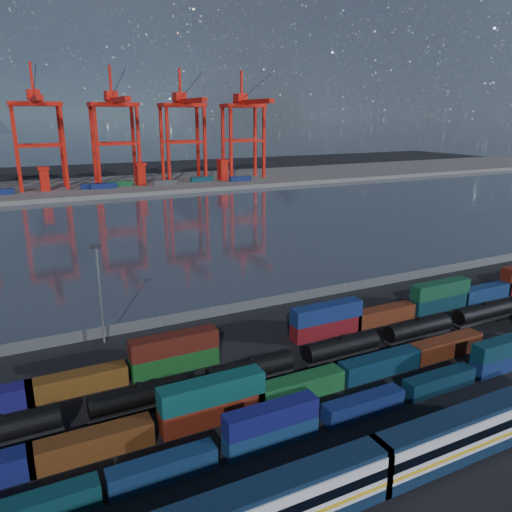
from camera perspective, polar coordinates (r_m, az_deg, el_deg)
name	(u,v)px	position (r m, az deg, el deg)	size (l,w,h in m)	color
ground	(348,372)	(75.87, 10.49, -12.89)	(700.00, 700.00, 0.00)	black
harbor_water	(153,230)	(166.68, -11.66, 2.97)	(700.00, 700.00, 0.00)	#333C4A
far_quay	(97,187)	(267.93, -17.70, 7.54)	(700.00, 70.00, 2.00)	#514F4C
distant_mountains	(28,48)	(1665.89, -24.60, 20.82)	(2470.00, 1100.00, 520.00)	#1E2630
container_row_south	(289,424)	(60.56, 3.76, -18.58)	(138.91, 2.30, 4.89)	#474A4D
container_row_mid	(355,368)	(72.75, 11.22, -12.40)	(141.70, 2.66, 5.68)	#424448
container_row_north	(346,319)	(88.05, 10.23, -7.10)	(142.19, 2.63, 5.61)	navy
tanker_string	(342,348)	(78.28, 9.76, -10.27)	(105.88, 2.77, 3.96)	black
waterfront_fence	(261,303)	(96.97, 0.53, -5.41)	(160.12, 0.12, 2.20)	#595B5E
yard_light_mast	(100,289)	(83.61, -17.45, -3.65)	(1.60, 0.40, 16.60)	slate
gantry_cranes	(77,115)	(258.04, -19.82, 14.97)	(197.80, 43.78, 59.29)	red
quay_containers	(78,187)	(251.84, -19.67, 7.41)	(172.58, 10.99, 2.60)	navy
straddle_carriers	(94,176)	(256.91, -18.01, 8.72)	(140.00, 7.00, 11.10)	red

